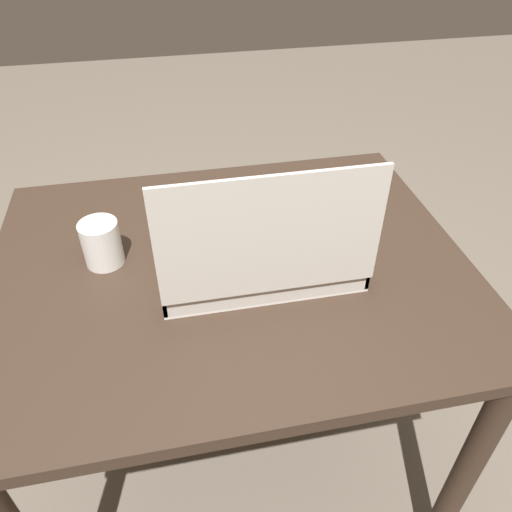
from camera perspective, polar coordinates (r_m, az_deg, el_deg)
name	(u,v)px	position (r m, az deg, el deg)	size (l,w,h in m)	color
ground_plane	(238,450)	(1.70, -2.02, -21.29)	(8.00, 8.00, 0.00)	#6B6054
dining_table	(232,301)	(1.17, -2.74, -5.14)	(1.03, 0.83, 0.78)	#38281E
donut_box	(259,251)	(1.03, 0.35, 0.57)	(0.41, 0.27, 0.30)	white
coffee_mug	(101,243)	(1.11, -17.25, 1.48)	(0.08, 0.08, 0.10)	white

